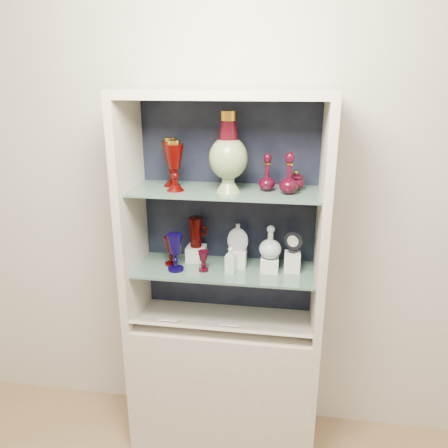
# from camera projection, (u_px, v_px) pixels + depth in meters

# --- Properties ---
(wall_back) EXTENTS (3.50, 0.02, 2.80)m
(wall_back) POSITION_uv_depth(u_px,v_px,m) (230.00, 194.00, 2.35)
(wall_back) COLOR silver
(wall_back) RESTS_ON ground
(cabinet_base) EXTENTS (1.00, 0.40, 0.75)m
(cabinet_base) POSITION_uv_depth(u_px,v_px,m) (224.00, 379.00, 2.46)
(cabinet_base) COLOR beige
(cabinet_base) RESTS_ON ground
(cabinet_back_panel) EXTENTS (0.98, 0.02, 1.15)m
(cabinet_back_panel) POSITION_uv_depth(u_px,v_px,m) (229.00, 209.00, 2.34)
(cabinet_back_panel) COLOR black
(cabinet_back_panel) RESTS_ON cabinet_base
(cabinet_side_left) EXTENTS (0.04, 0.40, 1.15)m
(cabinet_side_left) POSITION_uv_depth(u_px,v_px,m) (131.00, 215.00, 2.23)
(cabinet_side_left) COLOR beige
(cabinet_side_left) RESTS_ON cabinet_base
(cabinet_side_right) EXTENTS (0.04, 0.40, 1.15)m
(cabinet_side_right) POSITION_uv_depth(u_px,v_px,m) (323.00, 224.00, 2.09)
(cabinet_side_right) COLOR beige
(cabinet_side_right) RESTS_ON cabinet_base
(cabinet_top_cap) EXTENTS (1.00, 0.40, 0.04)m
(cabinet_top_cap) POSITION_uv_depth(u_px,v_px,m) (224.00, 94.00, 1.97)
(cabinet_top_cap) COLOR beige
(cabinet_top_cap) RESTS_ON cabinet_side_left
(shelf_lower) EXTENTS (0.92, 0.34, 0.01)m
(shelf_lower) POSITION_uv_depth(u_px,v_px,m) (225.00, 269.00, 2.27)
(shelf_lower) COLOR slate
(shelf_lower) RESTS_ON cabinet_side_left
(shelf_upper) EXTENTS (0.92, 0.34, 0.01)m
(shelf_upper) POSITION_uv_depth(u_px,v_px,m) (225.00, 191.00, 2.14)
(shelf_upper) COLOR slate
(shelf_upper) RESTS_ON cabinet_side_left
(label_ledge) EXTENTS (0.92, 0.17, 0.09)m
(label_ledge) POSITION_uv_depth(u_px,v_px,m) (221.00, 327.00, 2.23)
(label_ledge) COLOR beige
(label_ledge) RESTS_ON cabinet_base
(label_card_0) EXTENTS (0.10, 0.06, 0.03)m
(label_card_0) POSITION_uv_depth(u_px,v_px,m) (230.00, 325.00, 2.22)
(label_card_0) COLOR white
(label_card_0) RESTS_ON label_ledge
(label_card_1) EXTENTS (0.10, 0.06, 0.03)m
(label_card_1) POSITION_uv_depth(u_px,v_px,m) (169.00, 320.00, 2.26)
(label_card_1) COLOR white
(label_card_1) RESTS_ON label_ledge
(pedestal_lamp_left) EXTENTS (0.12, 0.12, 0.24)m
(pedestal_lamp_left) POSITION_uv_depth(u_px,v_px,m) (171.00, 162.00, 2.18)
(pedestal_lamp_left) COLOR #3F0302
(pedestal_lamp_left) RESTS_ON shelf_upper
(pedestal_lamp_right) EXTENTS (0.12, 0.12, 0.24)m
(pedestal_lamp_right) POSITION_uv_depth(u_px,v_px,m) (175.00, 166.00, 2.08)
(pedestal_lamp_right) COLOR #3F0302
(pedestal_lamp_right) RESTS_ON shelf_upper
(enamel_urn) EXTENTS (0.21, 0.21, 0.38)m
(enamel_urn) POSITION_uv_depth(u_px,v_px,m) (228.00, 152.00, 2.05)
(enamel_urn) COLOR #0A4812
(enamel_urn) RESTS_ON shelf_upper
(ruby_decanter_a) EXTENTS (0.09, 0.09, 0.20)m
(ruby_decanter_a) POSITION_uv_depth(u_px,v_px,m) (267.00, 170.00, 2.08)
(ruby_decanter_a) COLOR #400817
(ruby_decanter_a) RESTS_ON shelf_upper
(ruby_decanter_b) EXTENTS (0.11, 0.11, 0.21)m
(ruby_decanter_b) POSITION_uv_depth(u_px,v_px,m) (289.00, 172.00, 2.03)
(ruby_decanter_b) COLOR #400817
(ruby_decanter_b) RESTS_ON shelf_upper
(lidded_bowl) EXTENTS (0.10, 0.10, 0.10)m
(lidded_bowl) POSITION_uv_depth(u_px,v_px,m) (296.00, 180.00, 2.12)
(lidded_bowl) COLOR #400817
(lidded_bowl) RESTS_ON shelf_upper
(cobalt_goblet) EXTENTS (0.09, 0.09, 0.19)m
(cobalt_goblet) POSITION_uv_depth(u_px,v_px,m) (175.00, 252.00, 2.22)
(cobalt_goblet) COLOR #09003B
(cobalt_goblet) RESTS_ON shelf_lower
(ruby_goblet_tall) EXTENTS (0.07, 0.07, 0.16)m
(ruby_goblet_tall) POSITION_uv_depth(u_px,v_px,m) (171.00, 251.00, 2.29)
(ruby_goblet_tall) COLOR #3F0302
(ruby_goblet_tall) RESTS_ON shelf_lower
(ruby_goblet_small) EXTENTS (0.06, 0.06, 0.11)m
(ruby_goblet_small) POSITION_uv_depth(u_px,v_px,m) (203.00, 261.00, 2.22)
(ruby_goblet_small) COLOR #400817
(ruby_goblet_small) RESTS_ON shelf_lower
(riser_ruby_pitcher) EXTENTS (0.10, 0.10, 0.08)m
(riser_ruby_pitcher) POSITION_uv_depth(u_px,v_px,m) (196.00, 253.00, 2.36)
(riser_ruby_pitcher) COLOR silver
(riser_ruby_pitcher) RESTS_ON shelf_lower
(ruby_pitcher) EXTENTS (0.13, 0.09, 0.16)m
(ruby_pitcher) POSITION_uv_depth(u_px,v_px,m) (196.00, 232.00, 2.32)
(ruby_pitcher) COLOR #3F0302
(ruby_pitcher) RESTS_ON riser_ruby_pitcher
(clear_square_bottle) EXTENTS (0.05, 0.05, 0.14)m
(clear_square_bottle) POSITION_uv_depth(u_px,v_px,m) (230.00, 260.00, 2.20)
(clear_square_bottle) COLOR #ADC1C9
(clear_square_bottle) RESTS_ON shelf_lower
(riser_flat_flask) EXTENTS (0.09, 0.09, 0.09)m
(riser_flat_flask) POSITION_uv_depth(u_px,v_px,m) (238.00, 259.00, 2.28)
(riser_flat_flask) COLOR silver
(riser_flat_flask) RESTS_ON shelf_lower
(flat_flask) EXTENTS (0.11, 0.04, 0.15)m
(flat_flask) POSITION_uv_depth(u_px,v_px,m) (238.00, 237.00, 2.24)
(flat_flask) COLOR #ABB1BF
(flat_flask) RESTS_ON riser_flat_flask
(riser_clear_round_decanter) EXTENTS (0.09, 0.09, 0.07)m
(riser_clear_round_decanter) POSITION_uv_depth(u_px,v_px,m) (270.00, 265.00, 2.23)
(riser_clear_round_decanter) COLOR silver
(riser_clear_round_decanter) RESTS_ON shelf_lower
(clear_round_decanter) EXTENTS (0.12, 0.12, 0.17)m
(clear_round_decanter) POSITION_uv_depth(u_px,v_px,m) (270.00, 243.00, 2.19)
(clear_round_decanter) COLOR #ADC1C9
(clear_round_decanter) RESTS_ON riser_clear_round_decanter
(riser_cameo_medallion) EXTENTS (0.08, 0.08, 0.10)m
(riser_cameo_medallion) POSITION_uv_depth(u_px,v_px,m) (292.00, 262.00, 2.23)
(riser_cameo_medallion) COLOR silver
(riser_cameo_medallion) RESTS_ON shelf_lower
(cameo_medallion) EXTENTS (0.10, 0.07, 0.12)m
(cameo_medallion) POSITION_uv_depth(u_px,v_px,m) (293.00, 242.00, 2.19)
(cameo_medallion) COLOR black
(cameo_medallion) RESTS_ON riser_cameo_medallion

